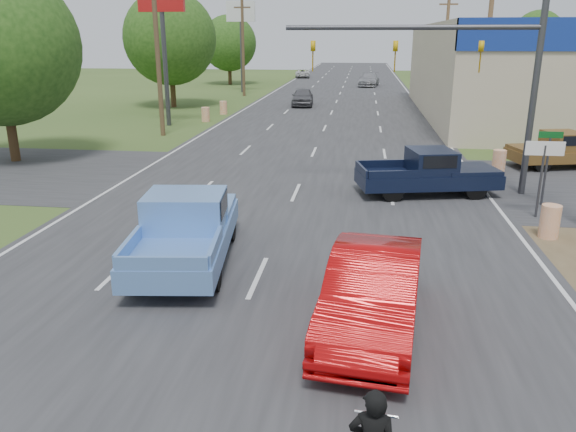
# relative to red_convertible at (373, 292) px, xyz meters

# --- Properties ---
(main_road) EXTENTS (15.00, 180.00, 0.02)m
(main_road) POSITION_rel_red_convertible_xyz_m (-2.75, 34.20, -0.81)
(main_road) COLOR #2D2D30
(main_road) RESTS_ON ground
(cross_road) EXTENTS (120.00, 10.00, 0.02)m
(cross_road) POSITION_rel_red_convertible_xyz_m (-2.75, 12.20, -0.81)
(cross_road) COLOR #2D2D30
(cross_road) RESTS_ON ground
(utility_pole_2) EXTENTS (2.00, 0.28, 10.00)m
(utility_pole_2) POSITION_rel_red_convertible_xyz_m (6.75, 25.20, 4.50)
(utility_pole_2) COLOR #4C3823
(utility_pole_2) RESTS_ON ground
(utility_pole_3) EXTENTS (2.00, 0.28, 10.00)m
(utility_pole_3) POSITION_rel_red_convertible_xyz_m (6.75, 43.20, 4.50)
(utility_pole_3) COLOR #4C3823
(utility_pole_3) RESTS_ON ground
(utility_pole_5) EXTENTS (2.00, 0.28, 10.00)m
(utility_pole_5) POSITION_rel_red_convertible_xyz_m (-12.25, 22.20, 4.50)
(utility_pole_5) COLOR #4C3823
(utility_pole_5) RESTS_ON ground
(utility_pole_6) EXTENTS (2.00, 0.28, 10.00)m
(utility_pole_6) POSITION_rel_red_convertible_xyz_m (-12.25, 46.20, 4.50)
(utility_pole_6) COLOR #4C3823
(utility_pole_6) RESTS_ON ground
(tree_1) EXTENTS (7.56, 7.56, 9.36)m
(tree_1) POSITION_rel_red_convertible_xyz_m (-16.25, 36.20, 4.75)
(tree_1) COLOR #422D19
(tree_1) RESTS_ON ground
(tree_2) EXTENTS (6.72, 6.72, 8.32)m
(tree_2) POSITION_rel_red_convertible_xyz_m (-16.95, 60.20, 4.13)
(tree_2) COLOR #422D19
(tree_2) RESTS_ON ground
(tree_5) EXTENTS (7.98, 7.98, 9.88)m
(tree_5) POSITION_rel_red_convertible_xyz_m (27.25, 89.20, 5.06)
(tree_5) COLOR #422D19
(tree_5) RESTS_ON ground
(tree_6) EXTENTS (8.82, 8.82, 10.92)m
(tree_6) POSITION_rel_red_convertible_xyz_m (-32.75, 89.20, 5.68)
(tree_6) COLOR #422D19
(tree_6) RESTS_ON ground
(barrel_0) EXTENTS (0.56, 0.56, 1.00)m
(barrel_0) POSITION_rel_red_convertible_xyz_m (5.25, 6.20, -0.32)
(barrel_0) COLOR orange
(barrel_0) RESTS_ON ground
(barrel_1) EXTENTS (0.56, 0.56, 1.00)m
(barrel_1) POSITION_rel_red_convertible_xyz_m (5.65, 14.70, -0.32)
(barrel_1) COLOR orange
(barrel_1) RESTS_ON ground
(barrel_2) EXTENTS (0.56, 0.56, 1.00)m
(barrel_2) POSITION_rel_red_convertible_xyz_m (-11.25, 28.20, -0.32)
(barrel_2) COLOR orange
(barrel_2) RESTS_ON ground
(barrel_3) EXTENTS (0.56, 0.56, 1.00)m
(barrel_3) POSITION_rel_red_convertible_xyz_m (-10.95, 32.20, -0.32)
(barrel_3) COLOR orange
(barrel_3) RESTS_ON ground
(pole_sign_left_near) EXTENTS (3.00, 0.35, 9.20)m
(pole_sign_left_near) POSITION_rel_red_convertible_xyz_m (-13.25, 26.20, 6.35)
(pole_sign_left_near) COLOR #3F3F44
(pole_sign_left_near) RESTS_ON ground
(pole_sign_left_far) EXTENTS (3.00, 0.35, 9.20)m
(pole_sign_left_far) POSITION_rel_red_convertible_xyz_m (-13.25, 50.20, 6.35)
(pole_sign_left_far) COLOR #3F3F44
(pole_sign_left_far) RESTS_ON ground
(lane_sign) EXTENTS (1.20, 0.08, 2.52)m
(lane_sign) POSITION_rel_red_convertible_xyz_m (5.45, 8.20, 1.08)
(lane_sign) COLOR #3F3F44
(lane_sign) RESTS_ON ground
(street_name_sign) EXTENTS (0.80, 0.08, 2.61)m
(street_name_sign) POSITION_rel_red_convertible_xyz_m (6.05, 9.70, 0.79)
(street_name_sign) COLOR #3F3F44
(street_name_sign) RESTS_ON ground
(signal_mast) EXTENTS (9.12, 0.40, 7.00)m
(signal_mast) POSITION_rel_red_convertible_xyz_m (3.07, 11.20, 3.98)
(signal_mast) COLOR #3F3F44
(signal_mast) RESTS_ON ground
(red_convertible) EXTENTS (2.31, 5.16, 1.64)m
(red_convertible) POSITION_rel_red_convertible_xyz_m (0.00, 0.00, 0.00)
(red_convertible) COLOR #A90709
(red_convertible) RESTS_ON ground
(blue_pickup) EXTENTS (2.82, 5.85, 1.87)m
(blue_pickup) POSITION_rel_red_convertible_xyz_m (-4.78, 3.08, 0.12)
(blue_pickup) COLOR black
(blue_pickup) RESTS_ON ground
(navy_pickup) EXTENTS (5.46, 3.07, 1.71)m
(navy_pickup) POSITION_rel_red_convertible_xyz_m (2.29, 10.66, 0.04)
(navy_pickup) COLOR black
(navy_pickup) RESTS_ON ground
(brown_pickup) EXTENTS (5.19, 3.02, 1.62)m
(brown_pickup) POSITION_rel_red_convertible_xyz_m (8.69, 16.17, -0.00)
(brown_pickup) COLOR black
(brown_pickup) RESTS_ON ground
(distant_car_grey) EXTENTS (2.08, 4.56, 1.52)m
(distant_car_grey) POSITION_rel_red_convertible_xyz_m (-5.50, 38.48, -0.06)
(distant_car_grey) COLOR #545358
(distant_car_grey) RESTS_ON ground
(distant_car_silver) EXTENTS (2.78, 5.58, 1.56)m
(distant_car_silver) POSITION_rel_red_convertible_xyz_m (0.27, 59.57, -0.04)
(distant_car_silver) COLOR #9A9A9E
(distant_car_silver) RESTS_ON ground
(distant_car_white) EXTENTS (2.53, 4.64, 1.23)m
(distant_car_white) POSITION_rel_red_convertible_xyz_m (-9.25, 73.55, -0.21)
(distant_car_white) COLOR silver
(distant_car_white) RESTS_ON ground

